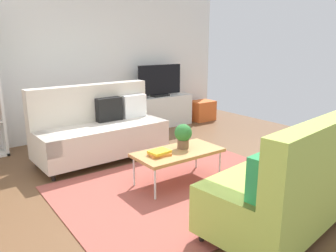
% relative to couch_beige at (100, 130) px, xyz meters
% --- Properties ---
extents(ground_plane, '(7.68, 7.68, 0.00)m').
position_rel_couch_beige_xyz_m(ground_plane, '(0.22, -1.39, -0.45)').
color(ground_plane, brown).
extents(wall_far, '(6.40, 0.12, 2.90)m').
position_rel_couch_beige_xyz_m(wall_far, '(0.22, 1.41, 1.00)').
color(wall_far, white).
rests_on(wall_far, ground_plane).
extents(area_rug, '(2.90, 2.20, 0.01)m').
position_rel_couch_beige_xyz_m(area_rug, '(0.34, -1.62, -0.44)').
color(area_rug, '#9E4C42').
rests_on(area_rug, ground_plane).
extents(couch_beige, '(1.93, 0.91, 1.10)m').
position_rel_couch_beige_xyz_m(couch_beige, '(0.00, 0.00, 0.00)').
color(couch_beige, beige).
rests_on(couch_beige, ground_plane).
extents(couch_green, '(1.99, 1.08, 1.10)m').
position_rel_couch_beige_xyz_m(couch_green, '(0.68, -2.84, -0.01)').
color(couch_green, '#A3BC4C').
rests_on(couch_green, ground_plane).
extents(coffee_table, '(1.10, 0.56, 0.42)m').
position_rel_couch_beige_xyz_m(coffee_table, '(0.39, -1.42, -0.05)').
color(coffee_table, '#B7844C').
rests_on(coffee_table, ground_plane).
extents(tv_console, '(1.40, 0.44, 0.64)m').
position_rel_couch_beige_xyz_m(tv_console, '(1.83, 1.07, -0.13)').
color(tv_console, silver).
rests_on(tv_console, ground_plane).
extents(tv, '(1.00, 0.20, 0.64)m').
position_rel_couch_beige_xyz_m(tv, '(1.83, 1.05, 0.51)').
color(tv, black).
rests_on(tv, tv_console).
extents(storage_trunk, '(0.52, 0.40, 0.44)m').
position_rel_couch_beige_xyz_m(storage_trunk, '(2.93, 0.97, -0.23)').
color(storage_trunk, orange).
rests_on(storage_trunk, ground_plane).
extents(potted_plant, '(0.22, 0.22, 0.31)m').
position_rel_couch_beige_xyz_m(potted_plant, '(0.50, -1.37, 0.15)').
color(potted_plant, brown).
rests_on(potted_plant, coffee_table).
extents(table_book_0, '(0.27, 0.22, 0.03)m').
position_rel_couch_beige_xyz_m(table_book_0, '(0.11, -1.42, -0.01)').
color(table_book_0, orange).
rests_on(table_book_0, coffee_table).
extents(table_book_1, '(0.26, 0.20, 0.03)m').
position_rel_couch_beige_xyz_m(table_book_1, '(0.11, -1.42, 0.02)').
color(table_book_1, gold).
rests_on(table_book_1, table_book_0).
extents(vase_0, '(0.11, 0.11, 0.12)m').
position_rel_couch_beige_xyz_m(vase_0, '(1.25, 1.12, 0.26)').
color(vase_0, '#4C72B2').
rests_on(vase_0, tv_console).
extents(bottle_0, '(0.05, 0.05, 0.22)m').
position_rel_couch_beige_xyz_m(bottle_0, '(1.42, 1.03, 0.31)').
color(bottle_0, '#262626').
rests_on(bottle_0, tv_console).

